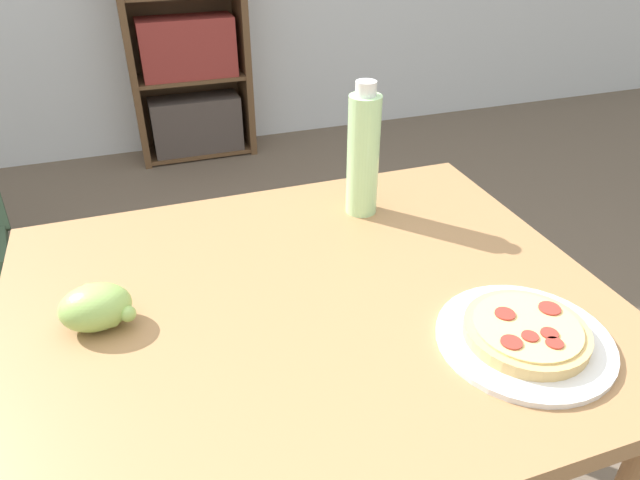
{
  "coord_description": "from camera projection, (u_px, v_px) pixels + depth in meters",
  "views": [
    {
      "loc": [
        -0.15,
        -0.77,
        1.36
      ],
      "look_at": [
        0.13,
        0.04,
        0.83
      ],
      "focal_mm": 32.0,
      "sensor_mm": 36.0,
      "label": 1
    }
  ],
  "objects": [
    {
      "name": "pizza_on_plate",
      "position": [
        525.0,
        335.0,
        0.87
      ],
      "size": [
        0.27,
        0.27,
        0.04
      ],
      "color": "white",
      "rests_on": "dining_table"
    },
    {
      "name": "drink_bottle",
      "position": [
        363.0,
        154.0,
        1.15
      ],
      "size": [
        0.07,
        0.07,
        0.28
      ],
      "color": "#B7EAA3",
      "rests_on": "dining_table"
    },
    {
      "name": "grape_bunch",
      "position": [
        96.0,
        307.0,
        0.89
      ],
      "size": [
        0.11,
        0.09,
        0.07
      ],
      "color": "#93BC5B",
      "rests_on": "dining_table"
    },
    {
      "name": "bookshelf",
      "position": [
        186.0,
        43.0,
        3.07
      ],
      "size": [
        0.64,
        0.28,
        1.34
      ],
      "color": "brown",
      "rests_on": "ground_plane"
    },
    {
      "name": "dining_table",
      "position": [
        310.0,
        350.0,
        1.03
      ],
      "size": [
        1.01,
        0.83,
        0.77
      ],
      "color": "#A37549",
      "rests_on": "ground_plane"
    }
  ]
}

